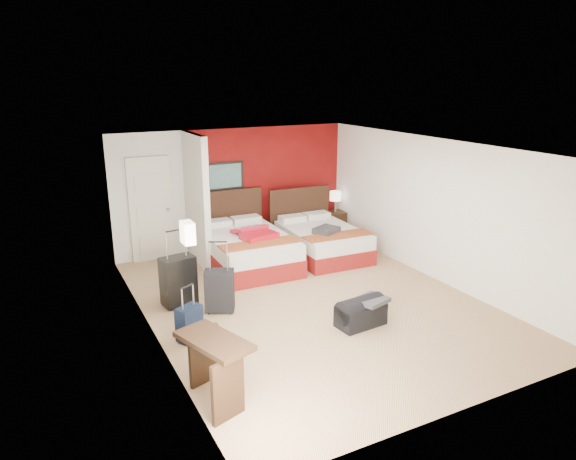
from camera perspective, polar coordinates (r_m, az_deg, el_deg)
ground at (r=8.55m, az=2.40°, el=-7.81°), size 6.50×6.50×0.00m
room_walls at (r=8.84m, az=-10.05°, el=1.42°), size 5.02×6.52×2.50m
red_accent_panel at (r=11.24m, az=-2.32°, el=4.84°), size 3.50×0.04×2.50m
partition_wall at (r=10.06m, az=-9.90°, el=3.22°), size 0.12×1.20×2.50m
entry_door at (r=10.49m, az=-14.72°, el=2.20°), size 0.82×0.06×2.05m
bed_left at (r=9.99m, az=-4.41°, el=-2.26°), size 1.53×2.14×0.63m
bed_right at (r=10.58m, az=3.79°, el=-1.33°), size 1.41×1.96×0.57m
red_suitcase_open at (r=9.83m, az=-3.70°, el=-0.30°), size 0.77×0.97×0.11m
jacket_bundle at (r=10.19m, az=4.21°, el=-0.03°), size 0.58×0.53×0.11m
nightstand at (r=11.92m, az=5.12°, el=0.70°), size 0.45×0.45×0.57m
table_lamp at (r=11.79m, az=5.18°, el=3.11°), size 0.28×0.28×0.46m
suitcase_black at (r=8.46m, az=-11.85°, el=-5.60°), size 0.56×0.40×0.78m
suitcase_charcoal at (r=8.15m, az=-7.46°, el=-6.73°), size 0.51×0.44×0.65m
suitcase_navy at (r=7.40m, az=-10.69°, el=-10.12°), size 0.40×0.35×0.48m
duffel_bag at (r=7.79m, az=7.93°, el=-9.04°), size 0.74×0.44×0.36m
jacket_draped at (r=7.75m, az=9.12°, el=-7.54°), size 0.53×0.48×0.06m
desk at (r=6.07m, az=-7.94°, el=-14.80°), size 0.72×1.01×0.76m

